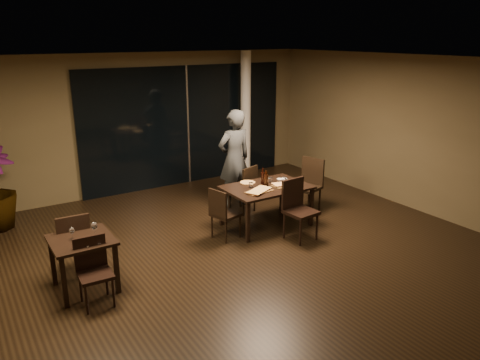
% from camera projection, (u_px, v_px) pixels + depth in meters
% --- Properties ---
extents(ground, '(8.00, 8.00, 0.00)m').
position_uv_depth(ground, '(244.00, 255.00, 7.45)').
color(ground, black).
rests_on(ground, ground).
extents(wall_back, '(8.00, 0.10, 3.00)m').
position_uv_depth(wall_back, '(144.00, 123.00, 10.26)').
color(wall_back, brown).
rests_on(wall_back, ground).
extents(wall_right, '(0.10, 8.00, 3.00)m').
position_uv_depth(wall_right, '(419.00, 134.00, 9.07)').
color(wall_right, brown).
rests_on(wall_right, ground).
extents(ceiling, '(8.00, 8.00, 0.04)m').
position_uv_depth(ceiling, '(244.00, 59.00, 6.55)').
color(ceiling, silver).
rests_on(ceiling, wall_back).
extents(window_panel, '(5.00, 0.06, 2.70)m').
position_uv_depth(window_panel, '(187.00, 125.00, 10.75)').
color(window_panel, black).
rests_on(window_panel, ground).
extents(column, '(0.24, 0.24, 3.00)m').
position_uv_depth(column, '(246.00, 115.00, 11.17)').
color(column, silver).
rests_on(column, ground).
extents(main_table, '(1.50, 1.00, 0.75)m').
position_uv_depth(main_table, '(267.00, 190.00, 8.40)').
color(main_table, black).
rests_on(main_table, ground).
extents(side_table, '(0.80, 0.80, 0.75)m').
position_uv_depth(side_table, '(82.00, 247.00, 6.28)').
color(side_table, black).
rests_on(side_table, ground).
extents(chair_main_far, '(0.56, 0.56, 0.95)m').
position_uv_depth(chair_main_far, '(245.00, 187.00, 9.05)').
color(chair_main_far, black).
rests_on(chair_main_far, ground).
extents(chair_main_near, '(0.52, 0.52, 1.03)m').
position_uv_depth(chair_main_near, '(297.00, 206.00, 7.92)').
color(chair_main_near, black).
rests_on(chair_main_near, ground).
extents(chair_main_left, '(0.50, 0.50, 0.90)m').
position_uv_depth(chair_main_left, '(222.00, 211.00, 7.87)').
color(chair_main_left, black).
rests_on(chair_main_left, ground).
extents(chair_main_right, '(0.61, 0.61, 1.05)m').
position_uv_depth(chair_main_right, '(309.00, 182.00, 9.15)').
color(chair_main_right, black).
rests_on(chair_main_right, ground).
extents(chair_side_far, '(0.47, 0.47, 0.97)m').
position_uv_depth(chair_side_far, '(74.00, 241.00, 6.64)').
color(chair_side_far, black).
rests_on(chair_side_far, ground).
extents(chair_side_near, '(0.43, 0.43, 0.89)m').
position_uv_depth(chair_side_near, '(93.00, 267.00, 6.01)').
color(chair_side_near, black).
rests_on(chair_side_near, ground).
extents(diner, '(0.68, 0.46, 1.98)m').
position_uv_depth(diner, '(234.00, 159.00, 9.29)').
color(diner, '#2D3032').
rests_on(diner, ground).
extents(pizza_board_left, '(0.52, 0.30, 0.01)m').
position_uv_depth(pizza_board_left, '(259.00, 191.00, 8.08)').
color(pizza_board_left, '#482F17').
rests_on(pizza_board_left, main_table).
extents(pizza_board_right, '(0.52, 0.28, 0.01)m').
position_uv_depth(pizza_board_right, '(285.00, 185.00, 8.44)').
color(pizza_board_right, '#4E3519').
rests_on(pizza_board_right, main_table).
extents(oblong_pizza_left, '(0.52, 0.40, 0.02)m').
position_uv_depth(oblong_pizza_left, '(259.00, 191.00, 8.08)').
color(oblong_pizza_left, '#690909').
rests_on(oblong_pizza_left, pizza_board_left).
extents(oblong_pizza_right, '(0.48, 0.30, 0.02)m').
position_uv_depth(oblong_pizza_right, '(285.00, 184.00, 8.43)').
color(oblong_pizza_right, '#671809').
rests_on(oblong_pizza_right, pizza_board_right).
extents(round_pizza, '(0.27, 0.27, 0.01)m').
position_uv_depth(round_pizza, '(248.00, 183.00, 8.56)').
color(round_pizza, '#B23513').
rests_on(round_pizza, main_table).
extents(bottle_a, '(0.06, 0.06, 0.29)m').
position_uv_depth(bottle_a, '(266.00, 178.00, 8.34)').
color(bottle_a, black).
rests_on(bottle_a, main_table).
extents(bottle_b, '(0.06, 0.06, 0.26)m').
position_uv_depth(bottle_b, '(267.00, 179.00, 8.37)').
color(bottle_b, black).
rests_on(bottle_b, main_table).
extents(bottle_c, '(0.07, 0.07, 0.31)m').
position_uv_depth(bottle_c, '(263.00, 176.00, 8.43)').
color(bottle_c, black).
rests_on(bottle_c, main_table).
extents(tumbler_left, '(0.08, 0.08, 0.09)m').
position_uv_depth(tumbler_left, '(251.00, 185.00, 8.31)').
color(tumbler_left, white).
rests_on(tumbler_left, main_table).
extents(tumbler_right, '(0.08, 0.08, 0.09)m').
position_uv_depth(tumbler_right, '(271.00, 180.00, 8.61)').
color(tumbler_right, white).
rests_on(tumbler_right, main_table).
extents(napkin_near, '(0.19, 0.11, 0.01)m').
position_uv_depth(napkin_near, '(293.00, 183.00, 8.56)').
color(napkin_near, white).
rests_on(napkin_near, main_table).
extents(napkin_far, '(0.20, 0.15, 0.01)m').
position_uv_depth(napkin_far, '(282.00, 179.00, 8.78)').
color(napkin_far, silver).
rests_on(napkin_far, main_table).
extents(wine_glass_a, '(0.07, 0.07, 0.16)m').
position_uv_depth(wine_glass_a, '(72.00, 234.00, 6.19)').
color(wine_glass_a, white).
rests_on(wine_glass_a, side_table).
extents(wine_glass_b, '(0.08, 0.08, 0.19)m').
position_uv_depth(wine_glass_b, '(95.00, 230.00, 6.29)').
color(wine_glass_b, white).
rests_on(wine_glass_b, side_table).
extents(side_napkin, '(0.19, 0.13, 0.01)m').
position_uv_depth(side_napkin, '(92.00, 243.00, 6.08)').
color(side_napkin, white).
rests_on(side_napkin, side_table).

